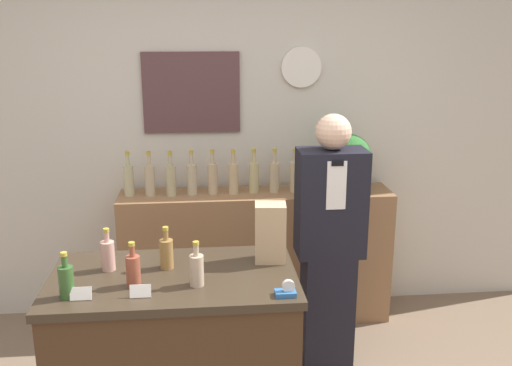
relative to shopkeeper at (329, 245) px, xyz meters
The scene contains 24 objects.
back_wall 1.19m from the shopkeeper, 125.00° to the left, with size 5.20×0.09×2.70m.
back_shelf 0.80m from the shopkeeper, 121.92° to the left, with size 1.91×0.37×0.96m.
display_counter 1.19m from the shopkeeper, 141.84° to the right, with size 1.15×0.66×0.96m.
shopkeeper is the anchor object (origin of this frame).
potted_plant 0.74m from the shopkeeper, 67.02° to the left, with size 0.33×0.33×0.41m.
paper_bag 0.79m from the shopkeeper, 126.73° to the right, with size 0.16×0.13×0.29m.
tape_dispenser 1.07m from the shopkeeper, 112.98° to the right, with size 0.09×0.06×0.07m.
price_card_left 1.59m from the shopkeeper, 144.36° to the right, with size 0.09×0.02×0.06m.
price_card_right 1.40m from the shopkeeper, 138.34° to the right, with size 0.09×0.02×0.06m.
counter_bottle_0 1.63m from the shopkeeper, 146.36° to the right, with size 0.06×0.06×0.21m.
counter_bottle_1 1.38m from the shopkeeper, 152.96° to the right, with size 0.06×0.06×0.21m.
counter_bottle_2 1.37m from the shopkeeper, 143.09° to the right, with size 0.06×0.06×0.21m.
counter_bottle_3 1.15m from the shopkeeper, 146.40° to the right, with size 0.06×0.06×0.21m.
counter_bottle_4 1.17m from the shopkeeper, 133.87° to the right, with size 0.06×0.06×0.21m.
shelf_bottle_0 1.44m from the shopkeeper, 153.35° to the left, with size 0.07×0.07×0.31m.
shelf_bottle_1 1.31m from the shopkeeper, 151.04° to the left, with size 0.07×0.07×0.31m.
shelf_bottle_2 1.18m from the shopkeeper, 147.92° to the left, with size 0.07×0.07×0.31m.
shelf_bottle_3 1.07m from the shopkeeper, 143.20° to the left, with size 0.07×0.07×0.31m.
shelf_bottle_4 0.97m from the shopkeeper, 137.82° to the left, with size 0.07×0.07×0.31m.
shelf_bottle_5 0.87m from the shopkeeper, 131.40° to the left, with size 0.07×0.07×0.31m.
shelf_bottle_6 0.80m from the shopkeeper, 122.52° to the left, with size 0.07×0.07×0.31m.
shelf_bottle_7 0.73m from the shopkeeper, 112.62° to the left, with size 0.07×0.07×0.31m.
shelf_bottle_8 0.69m from the shopkeeper, 100.56° to the left, with size 0.07×0.07×0.31m.
shelf_bottle_9 0.68m from the shopkeeper, 87.55° to the left, with size 0.07×0.07×0.31m.
Camera 1 is at (-0.15, -2.04, 2.09)m, focal length 40.00 mm.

